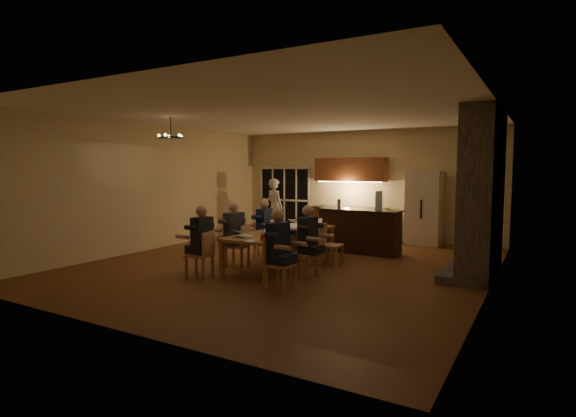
% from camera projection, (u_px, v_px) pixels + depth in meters
% --- Properties ---
extents(floor, '(9.00, 9.00, 0.00)m').
position_uv_depth(floor, '(288.00, 265.00, 9.68)').
color(floor, brown).
rests_on(floor, ground).
extents(back_wall, '(8.00, 0.04, 3.20)m').
position_uv_depth(back_wall, '(363.00, 185.00, 13.44)').
color(back_wall, beige).
rests_on(back_wall, ground).
extents(left_wall, '(0.04, 9.00, 3.20)m').
position_uv_depth(left_wall, '(153.00, 187.00, 11.55)').
color(left_wall, beige).
rests_on(left_wall, ground).
extents(right_wall, '(0.04, 9.00, 3.20)m').
position_uv_depth(right_wall, '(494.00, 197.00, 7.54)').
color(right_wall, beige).
rests_on(right_wall, ground).
extents(ceiling, '(8.00, 9.00, 0.04)m').
position_uv_depth(ceiling, '(288.00, 114.00, 9.40)').
color(ceiling, white).
rests_on(ceiling, back_wall).
extents(french_doors, '(1.86, 0.08, 2.10)m').
position_uv_depth(french_doors, '(285.00, 200.00, 14.79)').
color(french_doors, black).
rests_on(french_doors, ground).
extents(fireplace, '(0.58, 2.50, 3.20)m').
position_uv_depth(fireplace, '(483.00, 193.00, 8.73)').
color(fireplace, '#6C6055').
rests_on(fireplace, ground).
extents(kitchenette, '(2.24, 0.68, 2.40)m').
position_uv_depth(kitchenette, '(350.00, 198.00, 13.35)').
color(kitchenette, brown).
rests_on(kitchenette, ground).
extents(refrigerator, '(0.90, 0.68, 2.00)m').
position_uv_depth(refrigerator, '(424.00, 208.00, 12.23)').
color(refrigerator, beige).
rests_on(refrigerator, ground).
extents(dining_table, '(1.10, 3.00, 0.75)m').
position_uv_depth(dining_table, '(283.00, 249.00, 9.53)').
color(dining_table, tan).
rests_on(dining_table, ground).
extents(bar_island, '(2.11, 0.82, 1.08)m').
position_uv_depth(bar_island, '(359.00, 231.00, 11.09)').
color(bar_island, black).
rests_on(bar_island, ground).
extents(chair_left_near, '(0.52, 0.52, 0.89)m').
position_uv_depth(chair_left_near, '(199.00, 254.00, 8.53)').
color(chair_left_near, tan).
rests_on(chair_left_near, ground).
extents(chair_left_mid, '(0.52, 0.52, 0.89)m').
position_uv_depth(chair_left_mid, '(237.00, 245.00, 9.55)').
color(chair_left_mid, tan).
rests_on(chair_left_mid, ground).
extents(chair_left_far, '(0.56, 0.56, 0.89)m').
position_uv_depth(chair_left_far, '(264.00, 238.00, 10.52)').
color(chair_left_far, tan).
rests_on(chair_left_far, ground).
extents(chair_right_near, '(0.45, 0.45, 0.89)m').
position_uv_depth(chair_right_near, '(281.00, 264.00, 7.67)').
color(chair_right_near, tan).
rests_on(chair_right_near, ground).
extents(chair_right_mid, '(0.46, 0.46, 0.89)m').
position_uv_depth(chair_right_mid, '(304.00, 253.00, 8.63)').
color(chair_right_mid, tan).
rests_on(chair_right_mid, ground).
extents(chair_right_far, '(0.47, 0.47, 0.89)m').
position_uv_depth(chair_right_far, '(331.00, 245.00, 9.63)').
color(chair_right_far, tan).
rests_on(chair_right_far, ground).
extents(person_left_near, '(0.62, 0.62, 1.38)m').
position_uv_depth(person_left_near, '(202.00, 241.00, 8.58)').
color(person_left_near, '#1F2229').
rests_on(person_left_near, ground).
extents(person_right_near, '(0.66, 0.66, 1.38)m').
position_uv_depth(person_right_near, '(278.00, 249.00, 7.72)').
color(person_right_near, '#1A2343').
rests_on(person_right_near, ground).
extents(person_left_mid, '(0.70, 0.70, 1.38)m').
position_uv_depth(person_left_mid, '(234.00, 234.00, 9.50)').
color(person_left_mid, '#33393D').
rests_on(person_left_mid, ground).
extents(person_right_mid, '(0.64, 0.64, 1.38)m').
position_uv_depth(person_right_mid, '(308.00, 241.00, 8.61)').
color(person_right_mid, '#1F2229').
rests_on(person_right_mid, ground).
extents(person_left_far, '(0.65, 0.65, 1.38)m').
position_uv_depth(person_left_far, '(264.00, 228.00, 10.42)').
color(person_left_far, '#1A2343').
rests_on(person_left_far, ground).
extents(standing_person, '(0.76, 0.63, 1.78)m').
position_uv_depth(standing_person, '(275.00, 208.00, 13.70)').
color(standing_person, silver).
rests_on(standing_person, ground).
extents(chandelier, '(0.53, 0.53, 0.03)m').
position_uv_depth(chandelier, '(171.00, 138.00, 9.77)').
color(chandelier, black).
rests_on(chandelier, ceiling).
extents(laptop_a, '(0.38, 0.35, 0.23)m').
position_uv_depth(laptop_a, '(244.00, 231.00, 8.70)').
color(laptop_a, silver).
rests_on(laptop_a, dining_table).
extents(laptop_b, '(0.37, 0.34, 0.23)m').
position_uv_depth(laptop_b, '(271.00, 231.00, 8.71)').
color(laptop_b, silver).
rests_on(laptop_b, dining_table).
extents(laptop_c, '(0.34, 0.30, 0.23)m').
position_uv_depth(laptop_c, '(274.00, 225.00, 9.66)').
color(laptop_c, silver).
rests_on(laptop_c, dining_table).
extents(laptop_d, '(0.35, 0.31, 0.23)m').
position_uv_depth(laptop_d, '(293.00, 227.00, 9.35)').
color(laptop_d, silver).
rests_on(laptop_d, dining_table).
extents(laptop_e, '(0.37, 0.33, 0.23)m').
position_uv_depth(laptop_e, '(297.00, 220.00, 10.54)').
color(laptop_e, silver).
rests_on(laptop_e, dining_table).
extents(laptop_f, '(0.41, 0.40, 0.23)m').
position_uv_depth(laptop_f, '(315.00, 222.00, 10.30)').
color(laptop_f, silver).
rests_on(laptop_f, dining_table).
extents(mug_front, '(0.09, 0.09, 0.10)m').
position_uv_depth(mug_front, '(267.00, 231.00, 9.18)').
color(mug_front, white).
rests_on(mug_front, dining_table).
extents(mug_mid, '(0.09, 0.09, 0.10)m').
position_uv_depth(mug_mid, '(301.00, 226.00, 9.99)').
color(mug_mid, white).
rests_on(mug_mid, dining_table).
extents(mug_back, '(0.09, 0.09, 0.10)m').
position_uv_depth(mug_back, '(286.00, 224.00, 10.39)').
color(mug_back, white).
rests_on(mug_back, dining_table).
extents(redcup_near, '(0.10, 0.10, 0.12)m').
position_uv_depth(redcup_near, '(263.00, 238.00, 8.23)').
color(redcup_near, red).
rests_on(redcup_near, dining_table).
extents(redcup_mid, '(0.08, 0.08, 0.12)m').
position_uv_depth(redcup_mid, '(277.00, 225.00, 10.07)').
color(redcup_mid, red).
rests_on(redcup_mid, dining_table).
extents(can_silver, '(0.07, 0.07, 0.12)m').
position_uv_depth(can_silver, '(264.00, 233.00, 8.88)').
color(can_silver, '#B2B2B7').
rests_on(can_silver, dining_table).
extents(can_cola, '(0.06, 0.06, 0.12)m').
position_uv_depth(can_cola, '(309.00, 221.00, 10.78)').
color(can_cola, '#3F0F0C').
rests_on(can_cola, dining_table).
extents(can_right, '(0.07, 0.07, 0.12)m').
position_uv_depth(can_right, '(305.00, 228.00, 9.52)').
color(can_right, '#B2B2B7').
rests_on(can_right, dining_table).
extents(plate_near, '(0.25, 0.25, 0.02)m').
position_uv_depth(plate_near, '(283.00, 236.00, 8.82)').
color(plate_near, white).
rests_on(plate_near, dining_table).
extents(plate_left, '(0.24, 0.24, 0.02)m').
position_uv_depth(plate_left, '(246.00, 235.00, 8.84)').
color(plate_left, white).
rests_on(plate_left, dining_table).
extents(plate_far, '(0.24, 0.24, 0.02)m').
position_uv_depth(plate_far, '(315.00, 228.00, 9.99)').
color(plate_far, white).
rests_on(plate_far, dining_table).
extents(notepad, '(0.19, 0.24, 0.01)m').
position_uv_depth(notepad, '(251.00, 241.00, 8.18)').
color(notepad, white).
rests_on(notepad, dining_table).
extents(bar_bottle, '(0.09, 0.09, 0.24)m').
position_uv_depth(bar_bottle, '(339.00, 204.00, 11.27)').
color(bar_bottle, '#99999E').
rests_on(bar_bottle, bar_island).
extents(bar_blender, '(0.17, 0.17, 0.46)m').
position_uv_depth(bar_blender, '(379.00, 201.00, 10.70)').
color(bar_blender, silver).
rests_on(bar_blender, bar_island).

